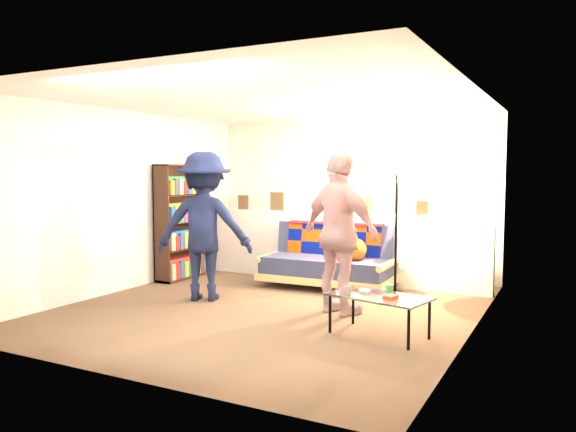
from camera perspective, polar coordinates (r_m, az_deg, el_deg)
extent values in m
plane|color=brown|center=(6.66, -1.60, -9.29)|extent=(5.00, 5.00, 0.00)
cube|color=silver|center=(8.75, 6.35, 1.96)|extent=(4.50, 0.10, 2.40)
cube|color=silver|center=(7.82, -16.20, 1.49)|extent=(0.10, 5.00, 2.40)
cube|color=silver|center=(5.74, 18.43, 0.38)|extent=(0.10, 5.00, 2.40)
cube|color=white|center=(6.52, -1.65, 11.66)|extent=(4.50, 5.00, 0.10)
cube|color=silver|center=(8.16, 4.53, -3.15)|extent=(4.45, 0.15, 1.00)
cube|color=brown|center=(8.78, -4.55, 1.39)|extent=(0.18, 0.02, 0.22)
cube|color=brown|center=(8.47, -1.11, 1.49)|extent=(0.22, 0.02, 0.28)
cube|color=white|center=(8.16, 3.22, 1.97)|extent=(0.45, 0.02, 0.45)
cube|color=brown|center=(7.90, 7.85, 1.16)|extent=(0.20, 0.02, 0.26)
cube|color=brown|center=(7.67, 13.48, 0.75)|extent=(0.16, 0.02, 0.20)
cube|color=tan|center=(7.74, 3.94, -6.25)|extent=(1.84, 0.85, 0.10)
cube|color=#2D3551|center=(7.67, 3.81, -5.11)|extent=(1.74, 0.71, 0.23)
cube|color=#2D3551|center=(7.95, 4.81, -2.67)|extent=(1.73, 0.26, 0.54)
cylinder|color=tan|center=(8.06, -1.75, -4.08)|extent=(0.10, 0.82, 0.09)
cylinder|color=tan|center=(7.42, 10.14, -4.90)|extent=(0.10, 0.82, 0.09)
cube|color=navy|center=(7.88, 4.60, -2.74)|extent=(1.39, 0.13, 0.50)
cube|color=navy|center=(7.97, 4.94, -0.72)|extent=(1.39, 0.27, 0.03)
sphere|color=#E94C14|center=(7.48, 6.88, -3.38)|extent=(0.29, 0.29, 0.29)
cube|color=black|center=(8.52, -11.63, -0.57)|extent=(0.02, 0.85, 1.69)
cube|color=black|center=(8.12, -12.74, -0.83)|extent=(0.28, 0.02, 1.69)
cube|color=black|center=(8.77, -9.26, -0.39)|extent=(0.28, 0.02, 1.69)
cube|color=black|center=(8.41, -11.02, 5.08)|extent=(0.28, 0.85, 0.02)
cube|color=black|center=(8.55, -10.85, -6.13)|extent=(0.28, 0.85, 0.04)
cube|color=black|center=(8.48, -10.89, -3.26)|extent=(0.28, 0.81, 0.02)
cube|color=black|center=(8.44, -10.93, -0.60)|extent=(0.28, 0.81, 0.02)
cube|color=black|center=(8.41, -10.98, 2.07)|extent=(0.28, 0.81, 0.02)
cube|color=red|center=(8.51, -10.77, -5.02)|extent=(0.21, 0.79, 0.28)
cube|color=#2A5FB6|center=(8.45, -10.81, -2.26)|extent=(0.21, 0.79, 0.26)
cube|color=gold|center=(8.42, -10.85, 0.41)|extent=(0.21, 0.79, 0.28)
cube|color=#2D7D4A|center=(8.40, -10.89, 3.10)|extent=(0.21, 0.79, 0.26)
cylinder|color=black|center=(5.64, 4.29, -9.87)|extent=(0.03, 0.03, 0.38)
cylinder|color=black|center=(5.21, 12.15, -11.18)|extent=(0.03, 0.03, 0.38)
cylinder|color=black|center=(5.98, 6.64, -9.06)|extent=(0.03, 0.03, 0.38)
cylinder|color=black|center=(5.58, 14.16, -10.17)|extent=(0.03, 0.03, 0.38)
cube|color=silver|center=(5.54, 9.22, -8.06)|extent=(1.04, 0.71, 0.02)
cube|color=silver|center=(5.67, 7.80, -7.50)|extent=(0.12, 0.07, 0.03)
cube|color=red|center=(5.39, 10.40, -8.13)|extent=(0.12, 0.15, 0.04)
cylinder|color=green|center=(5.60, 10.25, -7.33)|extent=(0.08, 0.08, 0.10)
cylinder|color=black|center=(7.51, 10.83, -7.66)|extent=(0.22, 0.22, 0.03)
cylinder|color=black|center=(7.39, 10.92, -1.86)|extent=(0.03, 0.03, 1.55)
sphere|color=#FFC672|center=(7.42, 10.28, 3.13)|extent=(0.13, 0.13, 0.13)
sphere|color=#FFC672|center=(7.29, 11.91, 3.58)|extent=(0.13, 0.13, 0.13)
sphere|color=#FFC672|center=(7.45, 11.38, 4.17)|extent=(0.13, 0.13, 0.13)
imported|color=black|center=(7.02, -8.52, -1.03)|extent=(1.36, 1.09, 1.83)
imported|color=pink|center=(6.25, 5.33, -1.74)|extent=(1.16, 0.82, 1.82)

